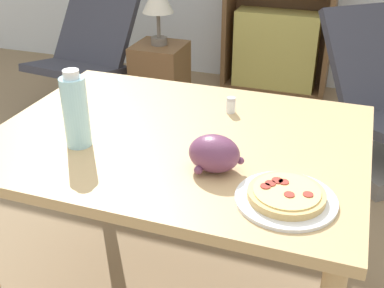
# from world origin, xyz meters

# --- Properties ---
(dining_table) EXTENTS (1.22, 0.91, 0.75)m
(dining_table) POSITION_xyz_m (-0.01, 0.03, 0.66)
(dining_table) COLOR tan
(dining_table) RESTS_ON ground_plane
(pizza_on_plate) EXTENTS (0.27, 0.27, 0.04)m
(pizza_on_plate) POSITION_xyz_m (0.39, -0.23, 0.77)
(pizza_on_plate) COLOR white
(pizza_on_plate) RESTS_ON dining_table
(grape_bunch) EXTENTS (0.16, 0.12, 0.11)m
(grape_bunch) POSITION_xyz_m (0.16, -0.14, 0.81)
(grape_bunch) COLOR #6B3856
(grape_bunch) RESTS_ON dining_table
(drink_bottle) EXTENTS (0.08, 0.08, 0.25)m
(drink_bottle) POSITION_xyz_m (-0.29, -0.13, 0.87)
(drink_bottle) COLOR #A3DBEA
(drink_bottle) RESTS_ON dining_table
(salt_shaker) EXTENTS (0.03, 0.03, 0.06)m
(salt_shaker) POSITION_xyz_m (0.10, 0.26, 0.78)
(salt_shaker) COLOR white
(salt_shaker) RESTS_ON dining_table
(lounge_chair_near) EXTENTS (0.64, 0.82, 0.88)m
(lounge_chair_near) POSITION_xyz_m (-1.30, 1.57, 0.29)
(lounge_chair_near) COLOR slate
(lounge_chair_near) RESTS_ON ground_plane
(lounge_chair_far) EXTENTS (0.86, 0.94, 0.88)m
(lounge_chair_far) POSITION_xyz_m (0.71, 1.42, 0.29)
(lounge_chair_far) COLOR slate
(lounge_chair_far) RESTS_ON ground_plane
(side_table) EXTENTS (0.34, 0.34, 0.52)m
(side_table) POSITION_xyz_m (-0.77, 1.65, 0.26)
(side_table) COLOR brown
(side_table) RESTS_ON ground_plane
(table_lamp) EXTENTS (0.21, 0.21, 0.42)m
(table_lamp) POSITION_xyz_m (-0.77, 1.65, 0.82)
(table_lamp) COLOR #665B51
(table_lamp) RESTS_ON side_table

